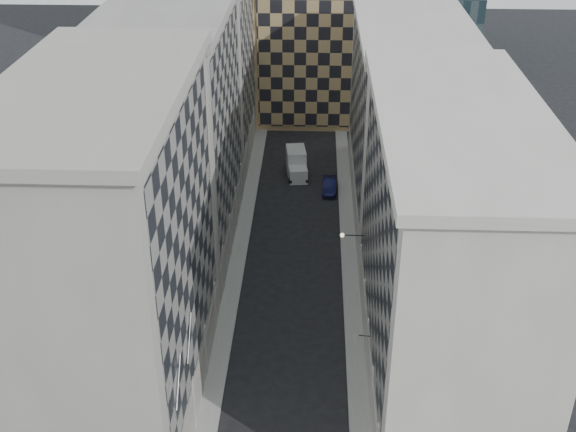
# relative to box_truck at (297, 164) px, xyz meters

# --- Properties ---
(sidewalk_west) EXTENTS (1.50, 100.00, 0.15)m
(sidewalk_west) POSITION_rel_box_truck_xyz_m (-4.98, -18.08, -1.18)
(sidewalk_west) COLOR gray
(sidewalk_west) RESTS_ON ground
(sidewalk_east) EXTENTS (1.50, 100.00, 0.15)m
(sidewalk_east) POSITION_rel_box_truck_xyz_m (5.52, -18.08, -1.18)
(sidewalk_east) COLOR gray
(sidewalk_east) RESTS_ON ground
(bldg_left_a) EXTENTS (10.80, 22.80, 23.70)m
(bldg_left_a) POSITION_rel_box_truck_xyz_m (-10.61, -37.08, 10.57)
(bldg_left_a) COLOR gray
(bldg_left_a) RESTS_ON ground
(bldg_left_b) EXTENTS (10.80, 22.80, 22.70)m
(bldg_left_b) POSITION_rel_box_truck_xyz_m (-10.61, -15.08, 10.07)
(bldg_left_b) COLOR gray
(bldg_left_b) RESTS_ON ground
(bldg_left_c) EXTENTS (10.80, 22.80, 21.70)m
(bldg_left_c) POSITION_rel_box_truck_xyz_m (-10.61, 6.92, 9.57)
(bldg_left_c) COLOR gray
(bldg_left_c) RESTS_ON ground
(bldg_right_a) EXTENTS (10.80, 26.80, 20.70)m
(bldg_right_a) POSITION_rel_box_truck_xyz_m (11.14, -33.08, 9.07)
(bldg_right_a) COLOR #B6B1A7
(bldg_right_a) RESTS_ON ground
(bldg_right_b) EXTENTS (10.80, 28.80, 19.70)m
(bldg_right_b) POSITION_rel_box_truck_xyz_m (11.16, -6.08, 8.59)
(bldg_right_b) COLOR #B6B1A7
(bldg_right_b) RESTS_ON ground
(tan_block) EXTENTS (16.80, 14.80, 18.80)m
(tan_block) POSITION_rel_box_truck_xyz_m (2.27, 19.82, 8.18)
(tan_block) COLOR tan
(tan_block) RESTS_ON ground
(flagpoles_left) EXTENTS (0.10, 6.33, 2.33)m
(flagpoles_left) POSITION_rel_box_truck_xyz_m (-5.63, -42.08, 6.74)
(flagpoles_left) COLOR gray
(flagpoles_left) RESTS_ON ground
(bracket_lamp) EXTENTS (1.98, 0.36, 0.36)m
(bracket_lamp) POSITION_rel_box_truck_xyz_m (4.64, -24.08, 4.94)
(bracket_lamp) COLOR black
(bracket_lamp) RESTS_ON ground
(box_truck) EXTENTS (2.76, 5.48, 2.88)m
(box_truck) POSITION_rel_box_truck_xyz_m (0.00, 0.00, 0.00)
(box_truck) COLOR silver
(box_truck) RESTS_ON ground
(dark_car) EXTENTS (1.59, 4.28, 1.40)m
(dark_car) POSITION_rel_box_truck_xyz_m (3.77, -4.20, -0.56)
(dark_car) COLOR #0F1238
(dark_car) RESTS_ON ground
(shop_sign) EXTENTS (1.20, 0.76, 0.84)m
(shop_sign) POSITION_rel_box_truck_xyz_m (5.22, -34.74, 2.58)
(shop_sign) COLOR black
(shop_sign) RESTS_ON ground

